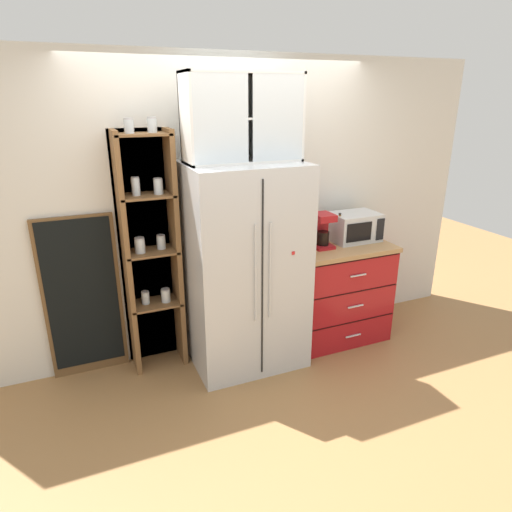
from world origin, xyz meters
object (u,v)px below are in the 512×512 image
refrigerator (245,267)px  chalkboard_menu (83,297)px  microwave (354,227)px  mug_red (306,244)px  coffee_maker (321,230)px  bottle_amber (339,230)px

refrigerator → chalkboard_menu: size_ratio=1.28×
microwave → mug_red: (-0.55, -0.06, -0.08)m
mug_red → coffee_maker: bearing=5.7°
refrigerator → coffee_maker: size_ratio=5.58×
microwave → coffee_maker: 0.39m
coffee_maker → bottle_amber: bearing=3.7°
bottle_amber → chalkboard_menu: bearing=173.2°
bottle_amber → chalkboard_menu: (-2.23, 0.27, -0.38)m
refrigerator → chalkboard_menu: 1.33m
microwave → coffee_maker: (-0.38, -0.04, 0.03)m
refrigerator → coffee_maker: refrigerator is taller
coffee_maker → mug_red: (-0.16, -0.02, -0.11)m
refrigerator → coffee_maker: 0.79m
microwave → mug_red: bearing=-173.9°
refrigerator → microwave: size_ratio=3.93×
microwave → coffee_maker: bearing=-173.8°
microwave → coffee_maker: coffee_maker is taller
coffee_maker → mug_red: coffee_maker is taller
mug_red → bottle_amber: bearing=4.6°
bottle_amber → mug_red: bearing=-175.4°
coffee_maker → chalkboard_menu: bearing=172.1°
refrigerator → coffee_maker: (0.75, 0.05, 0.22)m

